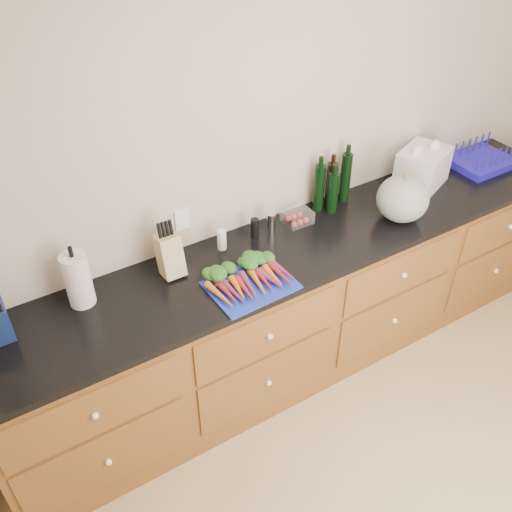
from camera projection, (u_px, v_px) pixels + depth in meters
wall_back at (277, 156)px, 3.09m from camera, size 4.10×0.05×2.60m
cabinets at (304, 306)px, 3.40m from camera, size 3.60×0.64×0.90m
countertop at (308, 243)px, 3.11m from camera, size 3.64×0.62×0.04m
cutting_board at (251, 285)px, 2.80m from camera, size 0.42×0.33×0.01m
carrots at (247, 277)px, 2.81m from camera, size 0.38×0.28×0.05m
squash at (403, 199)px, 3.18m from camera, size 0.29×0.29×0.26m
paper_towel at (78, 280)px, 2.63m from camera, size 0.12×0.12×0.28m
knife_block at (170, 255)px, 2.82m from camera, size 0.11×0.11×0.22m
grinder_salt at (222, 240)px, 3.01m from camera, size 0.05×0.05×0.11m
grinder_pepper at (255, 228)px, 3.09m from camera, size 0.05×0.05×0.11m
canister_chrome at (271, 222)px, 3.14m from camera, size 0.05×0.05×0.11m
tomato_box at (297, 217)px, 3.21m from camera, size 0.16×0.12×0.07m
bottles at (332, 185)px, 3.28m from camera, size 0.25×0.13×0.30m
grocery_bag at (422, 167)px, 3.50m from camera, size 0.38×0.35×0.23m
dish_rack at (481, 160)px, 3.72m from camera, size 0.39×0.31×0.16m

